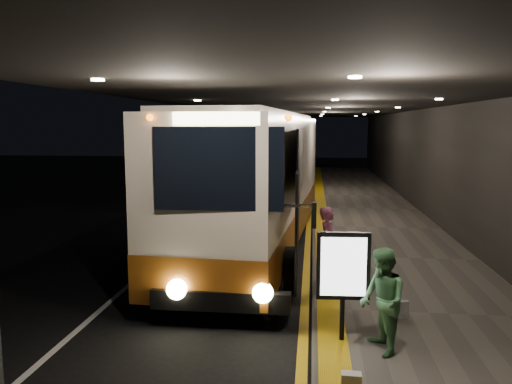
# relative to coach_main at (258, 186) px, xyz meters

# --- Properties ---
(ground) EXTENTS (90.00, 90.00, 0.00)m
(ground) POSITION_rel_coach_main_xyz_m (-0.83, -2.13, -1.92)
(ground) COLOR black
(lane_line_white) EXTENTS (0.12, 50.00, 0.01)m
(lane_line_white) POSITION_rel_coach_main_xyz_m (-2.63, 2.87, -1.91)
(lane_line_white) COLOR silver
(lane_line_white) RESTS_ON ground
(kerb_stripe_yellow) EXTENTS (0.18, 50.00, 0.01)m
(kerb_stripe_yellow) POSITION_rel_coach_main_xyz_m (1.52, 2.87, -1.91)
(kerb_stripe_yellow) COLOR gold
(kerb_stripe_yellow) RESTS_ON ground
(sidewalk) EXTENTS (4.50, 50.00, 0.15)m
(sidewalk) POSITION_rel_coach_main_xyz_m (3.92, 2.87, -1.84)
(sidewalk) COLOR #514C44
(sidewalk) RESTS_ON ground
(tactile_strip) EXTENTS (0.50, 50.00, 0.01)m
(tactile_strip) POSITION_rel_coach_main_xyz_m (2.02, 2.87, -1.76)
(tactile_strip) COLOR gold
(tactile_strip) RESTS_ON sidewalk
(terminal_wall) EXTENTS (0.10, 50.00, 6.00)m
(terminal_wall) POSITION_rel_coach_main_xyz_m (6.17, 2.87, 1.08)
(terminal_wall) COLOR black
(terminal_wall) RESTS_ON ground
(support_columns) EXTENTS (0.80, 24.80, 4.40)m
(support_columns) POSITION_rel_coach_main_xyz_m (-2.33, 1.87, 0.28)
(support_columns) COLOR black
(support_columns) RESTS_ON ground
(canopy) EXTENTS (9.00, 50.00, 0.40)m
(canopy) POSITION_rel_coach_main_xyz_m (1.67, 2.87, 2.68)
(canopy) COLOR black
(canopy) RESTS_ON support_columns
(coach_main) EXTENTS (3.50, 12.93, 3.99)m
(coach_main) POSITION_rel_coach_main_xyz_m (0.00, 0.00, 0.00)
(coach_main) COLOR beige
(coach_main) RESTS_ON ground
(coach_second) EXTENTS (2.56, 11.62, 3.64)m
(coach_second) POSITION_rel_coach_main_xyz_m (-0.03, 17.07, -0.17)
(coach_second) COLOR beige
(coach_second) RESTS_ON ground
(passenger_boarding) EXTENTS (0.57, 0.73, 1.75)m
(passenger_boarding) POSITION_rel_coach_main_xyz_m (2.02, -3.51, -0.89)
(passenger_boarding) COLOR #A34C6C
(passenger_boarding) RESTS_ON sidewalk
(passenger_waiting_green) EXTENTS (0.70, 0.93, 1.70)m
(passenger_waiting_green) POSITION_rel_coach_main_xyz_m (2.77, -7.11, -0.92)
(passenger_waiting_green) COLOR #488250
(passenger_waiting_green) RESTS_ON sidewalk
(bag_polka) EXTENTS (0.27, 0.14, 0.32)m
(bag_polka) POSITION_rel_coach_main_xyz_m (3.34, -5.58, -1.61)
(bag_polka) COLOR black
(bag_polka) RESTS_ON sidewalk
(info_sign) EXTENTS (0.88, 0.17, 1.86)m
(info_sign) POSITION_rel_coach_main_xyz_m (2.17, -6.74, -0.51)
(info_sign) COLOR black
(info_sign) RESTS_ON sidewalk
(stanchion_post) EXTENTS (0.05, 0.05, 1.01)m
(stanchion_post) POSITION_rel_coach_main_xyz_m (2.14, -4.05, -1.26)
(stanchion_post) COLOR black
(stanchion_post) RESTS_ON sidewalk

